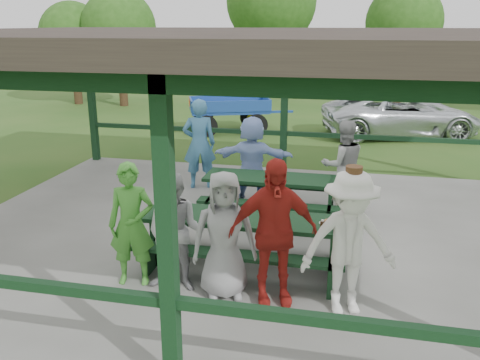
% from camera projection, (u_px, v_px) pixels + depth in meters
% --- Properties ---
extents(ground, '(90.00, 90.00, 0.00)m').
position_uv_depth(ground, '(251.00, 238.00, 8.49)').
color(ground, '#295119').
rests_on(ground, ground).
extents(concrete_slab, '(10.00, 8.00, 0.10)m').
position_uv_depth(concrete_slab, '(251.00, 235.00, 8.47)').
color(concrete_slab, slate).
rests_on(concrete_slab, ground).
extents(pavilion_structure, '(10.60, 8.60, 3.24)m').
position_uv_depth(pavilion_structure, '(252.00, 42.00, 7.55)').
color(pavilion_structure, black).
rests_on(pavilion_structure, concrete_slab).
extents(picnic_table_near, '(2.85, 1.39, 0.75)m').
position_uv_depth(picnic_table_near, '(244.00, 235.00, 7.17)').
color(picnic_table_near, black).
rests_on(picnic_table_near, concrete_slab).
extents(picnic_table_far, '(2.40, 1.39, 0.75)m').
position_uv_depth(picnic_table_far, '(273.00, 192.00, 9.02)').
color(picnic_table_far, black).
rests_on(picnic_table_far, concrete_slab).
extents(table_setting, '(2.50, 0.45, 0.10)m').
position_uv_depth(table_setting, '(245.00, 214.00, 7.11)').
color(table_setting, white).
rests_on(table_setting, picnic_table_near).
extents(contestant_green, '(0.67, 0.51, 1.66)m').
position_uv_depth(contestant_green, '(132.00, 225.00, 6.61)').
color(contestant_green, green).
rests_on(contestant_green, concrete_slab).
extents(contestant_grey_left, '(0.78, 0.61, 1.57)m').
position_uv_depth(contestant_grey_left, '(176.00, 233.00, 6.46)').
color(contestant_grey_left, '#99989B').
rests_on(contestant_grey_left, concrete_slab).
extents(contestant_grey_mid, '(0.93, 0.76, 1.64)m').
position_uv_depth(contestant_grey_mid, '(224.00, 235.00, 6.29)').
color(contestant_grey_mid, gray).
rests_on(contestant_grey_mid, concrete_slab).
extents(contestant_red, '(1.17, 0.79, 1.85)m').
position_uv_depth(contestant_red, '(273.00, 232.00, 6.12)').
color(contestant_red, '#A9231C').
rests_on(contestant_red, concrete_slab).
extents(contestant_white_fedora, '(1.28, 0.96, 1.82)m').
position_uv_depth(contestant_white_fedora, '(349.00, 243.00, 5.91)').
color(contestant_white_fedora, white).
rests_on(contestant_white_fedora, concrete_slab).
extents(spectator_lblue, '(1.57, 0.54, 1.68)m').
position_uv_depth(spectator_lblue, '(252.00, 159.00, 9.76)').
color(spectator_lblue, '#99B5ED').
rests_on(spectator_lblue, concrete_slab).
extents(spectator_blue, '(0.79, 0.65, 1.88)m').
position_uv_depth(spectator_blue, '(199.00, 144.00, 10.55)').
color(spectator_blue, teal).
rests_on(spectator_blue, concrete_slab).
extents(spectator_grey, '(0.98, 0.87, 1.67)m').
position_uv_depth(spectator_grey, '(343.00, 165.00, 9.34)').
color(spectator_grey, '#99999B').
rests_on(spectator_grey, concrete_slab).
extents(pickup_truck, '(5.28, 3.42, 1.35)m').
position_uv_depth(pickup_truck, '(401.00, 115.00, 15.96)').
color(pickup_truck, silver).
rests_on(pickup_truck, ground).
extents(farm_trailer, '(3.42, 2.22, 1.20)m').
position_uv_depth(farm_trailer, '(230.00, 114.00, 16.60)').
color(farm_trailer, navy).
rests_on(farm_trailer, ground).
extents(tree_far_left, '(3.08, 3.08, 4.81)m').
position_uv_depth(tree_far_left, '(119.00, 28.00, 21.10)').
color(tree_far_left, black).
rests_on(tree_far_left, ground).
extents(tree_left, '(4.13, 4.13, 6.45)m').
position_uv_depth(tree_left, '(271.00, 2.00, 23.27)').
color(tree_left, black).
rests_on(tree_left, ground).
extents(tree_mid, '(3.28, 3.28, 5.12)m').
position_uv_depth(tree_mid, '(404.00, 22.00, 21.90)').
color(tree_mid, black).
rests_on(tree_mid, ground).
extents(tree_edge_left, '(2.79, 2.79, 4.35)m').
position_uv_depth(tree_edge_left, '(73.00, 35.00, 21.71)').
color(tree_edge_left, black).
rests_on(tree_edge_left, ground).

